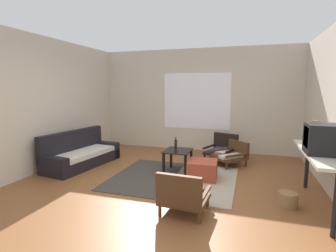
{
  "coord_description": "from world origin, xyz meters",
  "views": [
    {
      "loc": [
        1.37,
        -3.83,
        1.66
      ],
      "look_at": [
        -0.04,
        0.61,
        0.99
      ],
      "focal_mm": 27.7,
      "sensor_mm": 36.0,
      "label": 1
    }
  ],
  "objects_px": {
    "armchair_by_window": "(222,148)",
    "armchair_corner": "(231,154)",
    "glass_bottle": "(176,144)",
    "console_shelf": "(320,158)",
    "coffee_table": "(178,155)",
    "clay_vase": "(314,136)",
    "crt_television": "(324,139)",
    "armchair_striped_foreground": "(183,195)",
    "ottoman_orange": "(202,170)",
    "wicker_basket": "(288,200)",
    "couch": "(80,155)"
  },
  "relations": [
    {
      "from": "coffee_table",
      "to": "clay_vase",
      "type": "distance_m",
      "value": 2.39
    },
    {
      "from": "armchair_by_window",
      "to": "armchair_corner",
      "type": "xyz_separation_m",
      "value": [
        0.23,
        -0.36,
        -0.03
      ]
    },
    {
      "from": "coffee_table",
      "to": "console_shelf",
      "type": "bearing_deg",
      "value": -21.51
    },
    {
      "from": "console_shelf",
      "to": "armchair_striped_foreground",
      "type": "bearing_deg",
      "value": -156.71
    },
    {
      "from": "coffee_table",
      "to": "wicker_basket",
      "type": "distance_m",
      "value": 2.15
    },
    {
      "from": "armchair_corner",
      "to": "ottoman_orange",
      "type": "distance_m",
      "value": 1.16
    },
    {
      "from": "armchair_striped_foreground",
      "to": "clay_vase",
      "type": "distance_m",
      "value": 2.23
    },
    {
      "from": "glass_bottle",
      "to": "wicker_basket",
      "type": "height_order",
      "value": "glass_bottle"
    },
    {
      "from": "armchair_corner",
      "to": "ottoman_orange",
      "type": "height_order",
      "value": "armchair_corner"
    },
    {
      "from": "armchair_striped_foreground",
      "to": "clay_vase",
      "type": "xyz_separation_m",
      "value": [
        1.75,
        1.2,
        0.68
      ]
    },
    {
      "from": "coffee_table",
      "to": "glass_bottle",
      "type": "height_order",
      "value": "glass_bottle"
    },
    {
      "from": "coffee_table",
      "to": "clay_vase",
      "type": "xyz_separation_m",
      "value": [
        2.27,
        -0.45,
        0.59
      ]
    },
    {
      "from": "glass_bottle",
      "to": "armchair_corner",
      "type": "bearing_deg",
      "value": 36.12
    },
    {
      "from": "ottoman_orange",
      "to": "couch",
      "type": "bearing_deg",
      "value": 179.11
    },
    {
      "from": "coffee_table",
      "to": "console_shelf",
      "type": "distance_m",
      "value": 2.47
    },
    {
      "from": "coffee_table",
      "to": "crt_television",
      "type": "relative_size",
      "value": 1.28
    },
    {
      "from": "clay_vase",
      "to": "wicker_basket",
      "type": "distance_m",
      "value": 1.08
    },
    {
      "from": "ottoman_orange",
      "to": "clay_vase",
      "type": "xyz_separation_m",
      "value": [
        1.74,
        -0.23,
        0.77
      ]
    },
    {
      "from": "armchair_striped_foreground",
      "to": "ottoman_orange",
      "type": "xyz_separation_m",
      "value": [
        0.01,
        1.43,
        -0.1
      ]
    },
    {
      "from": "coffee_table",
      "to": "armchair_striped_foreground",
      "type": "height_order",
      "value": "armchair_striped_foreground"
    },
    {
      "from": "armchair_striped_foreground",
      "to": "armchair_corner",
      "type": "relative_size",
      "value": 0.75
    },
    {
      "from": "armchair_by_window",
      "to": "armchair_corner",
      "type": "relative_size",
      "value": 0.92
    },
    {
      "from": "crt_television",
      "to": "wicker_basket",
      "type": "bearing_deg",
      "value": 175.91
    },
    {
      "from": "armchair_by_window",
      "to": "glass_bottle",
      "type": "bearing_deg",
      "value": -125.81
    },
    {
      "from": "couch",
      "to": "wicker_basket",
      "type": "height_order",
      "value": "couch"
    },
    {
      "from": "console_shelf",
      "to": "coffee_table",
      "type": "bearing_deg",
      "value": 158.49
    },
    {
      "from": "clay_vase",
      "to": "glass_bottle",
      "type": "distance_m",
      "value": 2.44
    },
    {
      "from": "armchair_corner",
      "to": "console_shelf",
      "type": "xyz_separation_m",
      "value": [
        1.3,
        -1.75,
        0.48
      ]
    },
    {
      "from": "glass_bottle",
      "to": "console_shelf",
      "type": "bearing_deg",
      "value": -22.77
    },
    {
      "from": "crt_television",
      "to": "couch",
      "type": "bearing_deg",
      "value": 169.16
    },
    {
      "from": "armchair_striped_foreground",
      "to": "clay_vase",
      "type": "relative_size",
      "value": 1.72
    },
    {
      "from": "couch",
      "to": "glass_bottle",
      "type": "xyz_separation_m",
      "value": [
        2.07,
        0.26,
        0.32
      ]
    },
    {
      "from": "armchair_striped_foreground",
      "to": "couch",
      "type": "bearing_deg",
      "value": 151.09
    },
    {
      "from": "glass_bottle",
      "to": "wicker_basket",
      "type": "relative_size",
      "value": 0.93
    },
    {
      "from": "armchair_striped_foreground",
      "to": "ottoman_orange",
      "type": "distance_m",
      "value": 1.44
    },
    {
      "from": "armchair_by_window",
      "to": "armchair_striped_foreground",
      "type": "relative_size",
      "value": 1.22
    },
    {
      "from": "clay_vase",
      "to": "wicker_basket",
      "type": "relative_size",
      "value": 1.41
    },
    {
      "from": "ottoman_orange",
      "to": "glass_bottle",
      "type": "height_order",
      "value": "glass_bottle"
    },
    {
      "from": "crt_television",
      "to": "console_shelf",
      "type": "bearing_deg",
      "value": 88.55
    },
    {
      "from": "armchair_by_window",
      "to": "coffee_table",
      "type": "bearing_deg",
      "value": -121.47
    },
    {
      "from": "coffee_table",
      "to": "armchair_corner",
      "type": "relative_size",
      "value": 0.67
    },
    {
      "from": "clay_vase",
      "to": "glass_bottle",
      "type": "height_order",
      "value": "clay_vase"
    },
    {
      "from": "armchair_corner",
      "to": "couch",
      "type": "bearing_deg",
      "value": -161.81
    },
    {
      "from": "couch",
      "to": "armchair_by_window",
      "type": "height_order",
      "value": "couch"
    },
    {
      "from": "couch",
      "to": "wicker_basket",
      "type": "bearing_deg",
      "value": -11.47
    },
    {
      "from": "ottoman_orange",
      "to": "crt_television",
      "type": "relative_size",
      "value": 1.15
    },
    {
      "from": "armchair_by_window",
      "to": "crt_television",
      "type": "bearing_deg",
      "value": -55.62
    },
    {
      "from": "ottoman_orange",
      "to": "wicker_basket",
      "type": "distance_m",
      "value": 1.56
    },
    {
      "from": "console_shelf",
      "to": "wicker_basket",
      "type": "distance_m",
      "value": 0.74
    },
    {
      "from": "armchair_striped_foreground",
      "to": "wicker_basket",
      "type": "bearing_deg",
      "value": 25.72
    }
  ]
}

